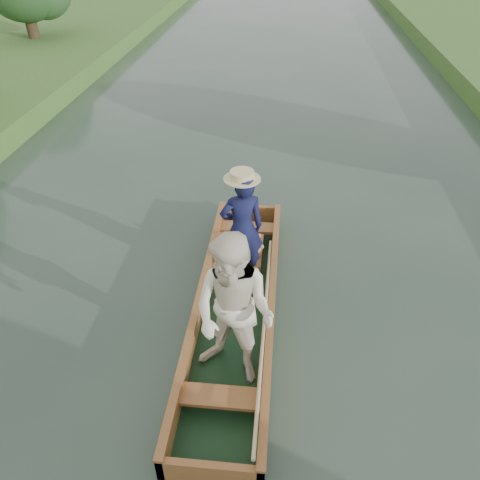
{
  "coord_description": "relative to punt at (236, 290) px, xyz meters",
  "views": [
    {
      "loc": [
        0.54,
        -4.88,
        4.89
      ],
      "look_at": [
        0.0,
        0.6,
        0.95
      ],
      "focal_mm": 35.0,
      "sensor_mm": 36.0,
      "label": 1
    }
  ],
  "objects": [
    {
      "name": "trees_far",
      "position": [
        -2.44,
        7.65,
        1.71
      ],
      "size": [
        21.76,
        13.9,
        4.3
      ],
      "color": "#47331E",
      "rests_on": "ground"
    },
    {
      "name": "punt",
      "position": [
        0.0,
        0.0,
        0.0
      ],
      "size": [
        1.27,
        5.0,
        2.15
      ],
      "color": "black",
      "rests_on": "ground"
    },
    {
      "name": "ground",
      "position": [
        -0.04,
        0.32,
        -0.8
      ],
      "size": [
        120.0,
        120.0,
        0.0
      ],
      "primitive_type": "plane",
      "color": "#283D30",
      "rests_on": "ground"
    }
  ]
}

